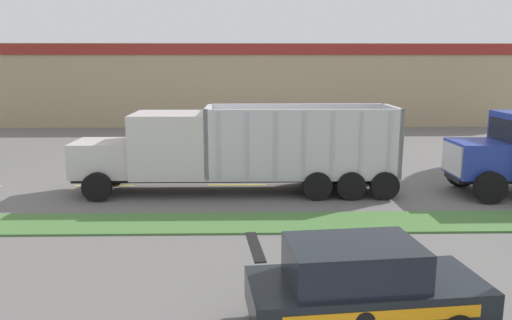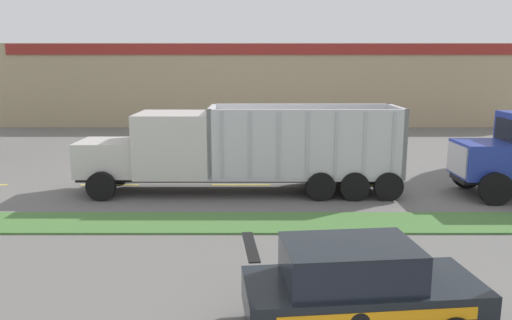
% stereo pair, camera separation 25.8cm
% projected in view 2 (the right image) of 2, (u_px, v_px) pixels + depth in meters
% --- Properties ---
extents(grass_verge, '(120.00, 2.03, 0.06)m').
position_uv_depth(grass_verge, '(288.00, 223.00, 15.53)').
color(grass_verge, '#477538').
rests_on(grass_verge, ground_plane).
extents(centre_line_3, '(2.40, 0.14, 0.01)m').
position_uv_depth(centre_line_3, '(108.00, 185.00, 20.44)').
color(centre_line_3, yellow).
rests_on(centre_line_3, ground_plane).
extents(centre_line_4, '(2.40, 0.14, 0.01)m').
position_uv_depth(centre_line_4, '(240.00, 185.00, 20.45)').
color(centre_line_4, yellow).
rests_on(centre_line_4, ground_plane).
extents(centre_line_5, '(2.40, 0.14, 0.01)m').
position_uv_depth(centre_line_5, '(371.00, 185.00, 20.47)').
color(centre_line_5, yellow).
rests_on(centre_line_5, ground_plane).
extents(centre_line_6, '(2.40, 0.14, 0.01)m').
position_uv_depth(centre_line_6, '(502.00, 185.00, 20.49)').
color(centre_line_6, yellow).
rests_on(centre_line_6, ground_plane).
extents(dump_truck_trail, '(12.22, 2.85, 3.31)m').
position_uv_depth(dump_truck_trail, '(209.00, 152.00, 19.10)').
color(dump_truck_trail, black).
rests_on(dump_truck_trail, ground_plane).
extents(rally_car, '(4.53, 2.29, 1.74)m').
position_uv_depth(rally_car, '(356.00, 286.00, 9.23)').
color(rally_car, black).
rests_on(rally_car, ground_plane).
extents(store_building_backdrop, '(42.35, 12.10, 6.34)m').
position_uv_depth(store_building_backdrop, '(270.00, 83.00, 43.71)').
color(store_building_backdrop, tan).
rests_on(store_building_backdrop, ground_plane).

